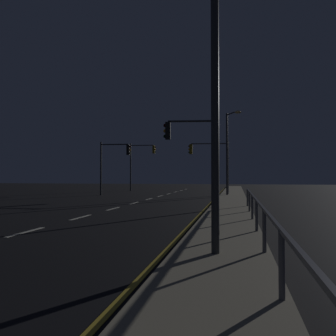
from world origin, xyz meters
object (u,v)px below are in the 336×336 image
traffic_light_far_center (210,156)px  traffic_light_near_left (141,158)px  traffic_light_far_left (194,144)px  street_lamp_far_end (225,62)px  traffic_light_mid_left (114,158)px  street_lamp_across_street (229,145)px

traffic_light_far_center → traffic_light_near_left: bearing=141.3°
traffic_light_far_left → street_lamp_far_end: street_lamp_far_end is taller
traffic_light_near_left → traffic_light_far_left: bearing=-67.0°
traffic_light_mid_left → traffic_light_far_center: (8.84, 2.40, 0.19)m
street_lamp_across_street → traffic_light_mid_left: bearing=-179.1°
traffic_light_near_left → street_lamp_far_end: street_lamp_far_end is taller
traffic_light_far_left → street_lamp_far_end: (2.07, -11.05, 0.75)m
traffic_light_far_center → street_lamp_far_end: 25.43m
street_lamp_far_end → street_lamp_across_street: bearing=91.0°
traffic_light_mid_left → street_lamp_far_end: bearing=-64.2°
street_lamp_far_end → street_lamp_across_street: size_ratio=0.96×
street_lamp_far_end → traffic_light_far_center: bearing=95.0°
traffic_light_far_left → street_lamp_far_end: size_ratio=0.71×
street_lamp_far_end → street_lamp_across_street: (-0.39, 23.09, 0.22)m
traffic_light_far_left → traffic_light_near_left: traffic_light_near_left is taller
traffic_light_mid_left → street_lamp_far_end: 25.47m
traffic_light_near_left → street_lamp_across_street: bearing=-41.1°
traffic_light_far_left → traffic_light_near_left: bearing=113.0°
street_lamp_far_end → street_lamp_across_street: 23.10m
traffic_light_far_center → street_lamp_far_end: street_lamp_far_end is taller
traffic_light_mid_left → traffic_light_far_center: bearing=15.2°
traffic_light_far_center → traffic_light_far_left: bearing=-89.3°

